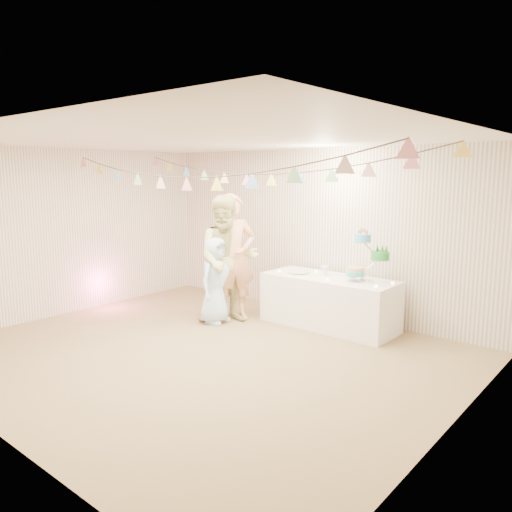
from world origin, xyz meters
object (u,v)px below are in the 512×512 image
Objects in this scene: cake_stand at (367,256)px; person_adult_b at (228,259)px; person_adult_a at (233,258)px; person_child at (215,280)px; table at (329,302)px.

person_adult_b reaches higher than cake_stand.
person_adult_a is at bearing -160.13° from cake_stand.
person_adult_b is 1.48× the size of person_child.
cake_stand is 0.36× the size of person_adult_b.
table is 1.52× the size of person_child.
person_adult_b reaches higher than table.
person_adult_b is (-1.85, -0.81, -0.14)m from cake_stand.
person_adult_b is (0.02, -0.14, -0.01)m from person_adult_a.
person_adult_a is 1.01× the size of person_adult_b.
person_adult_a is (-1.32, -0.62, 0.59)m from table.
table is 1.70m from person_child.
cake_stand is at bearing -19.22° from person_adult_b.
person_adult_b is (-1.30, -0.76, 0.59)m from table.
person_adult_a is 0.44m from person_child.
person_child is (-0.08, -0.30, -0.31)m from person_adult_a.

